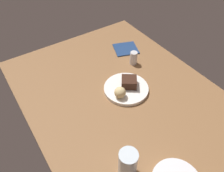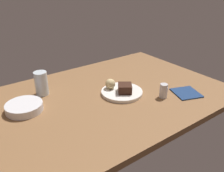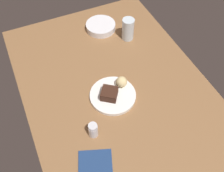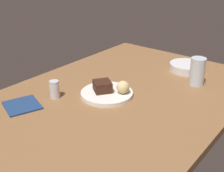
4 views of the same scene
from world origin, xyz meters
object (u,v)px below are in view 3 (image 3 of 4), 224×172
object	(u,v)px
dessert_plate	(113,95)
folded_napkin	(95,165)
side_bowl	(101,26)
bread_roll	(122,82)
water_glass	(128,29)
salt_shaker	(93,130)
chocolate_cake_slice	(109,94)

from	to	relation	value
dessert_plate	folded_napkin	distance (cm)	33.06
dessert_plate	side_bowl	world-z (taller)	side_bowl
dessert_plate	bread_roll	world-z (taller)	bread_roll
bread_roll	side_bowl	xyz separation A→B (cm)	(42.41, -7.30, -2.46)
folded_napkin	side_bowl	bearing A→B (deg)	-24.19
side_bowl	folded_napkin	size ratio (longest dim) A/B	1.27
dessert_plate	water_glass	bearing A→B (deg)	-35.76
dessert_plate	bread_roll	distance (cm)	7.40
salt_shaker	side_bowl	size ratio (longest dim) A/B	0.44
chocolate_cake_slice	folded_napkin	xyz separation A→B (cm)	(-26.35, 17.50, -3.45)
salt_shaker	water_glass	world-z (taller)	water_glass
salt_shaker	water_glass	xyz separation A→B (cm)	(46.93, -38.67, 2.52)
water_glass	folded_napkin	world-z (taller)	water_glass
bread_roll	salt_shaker	world-z (taller)	salt_shaker
water_glass	folded_napkin	distance (cm)	73.67
salt_shaker	folded_napkin	xyz separation A→B (cm)	(-12.62, 4.32, -3.23)
chocolate_cake_slice	salt_shaker	bearing A→B (deg)	136.16
salt_shaker	side_bowl	distance (cm)	66.00
folded_napkin	salt_shaker	bearing A→B (deg)	-18.89
salt_shaker	water_glass	bearing A→B (deg)	-39.49
dessert_plate	chocolate_cake_slice	size ratio (longest dim) A/B	3.01
water_glass	side_bowl	xyz separation A→B (cm)	(12.73, 10.52, -4.28)
dessert_plate	bread_roll	size ratio (longest dim) A/B	4.06
bread_roll	salt_shaker	bearing A→B (deg)	129.61
bread_roll	water_glass	size ratio (longest dim) A/B	0.43
dessert_plate	bread_roll	xyz separation A→B (cm)	(3.10, -5.78, 3.42)
water_glass	side_bowl	bearing A→B (deg)	39.56
side_bowl	dessert_plate	bearing A→B (deg)	163.96
salt_shaker	folded_napkin	bearing A→B (deg)	161.11
bread_roll	chocolate_cake_slice	bearing A→B (deg)	114.69
chocolate_cake_slice	side_bowl	size ratio (longest dim) A/B	0.43
dessert_plate	folded_napkin	xyz separation A→B (cm)	(-26.77, 19.39, -0.52)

